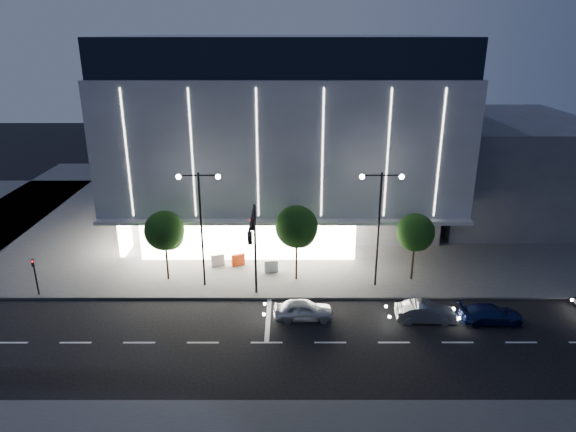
# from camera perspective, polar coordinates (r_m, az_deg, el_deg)

# --- Properties ---
(ground) EXTENTS (160.00, 160.00, 0.00)m
(ground) POSITION_cam_1_polar(r_m,az_deg,el_deg) (34.55, -5.69, -12.44)
(ground) COLOR black
(ground) RESTS_ON ground
(sidewalk_museum) EXTENTS (70.00, 40.00, 0.15)m
(sidewalk_museum) POSITION_cam_1_polar(r_m,az_deg,el_deg) (56.15, 1.67, 0.81)
(sidewalk_museum) COLOR #474747
(sidewalk_museum) RESTS_ON ground
(museum) EXTENTS (30.00, 25.80, 18.00)m
(museum) POSITION_cam_1_polar(r_m,az_deg,el_deg) (52.16, -0.43, 9.79)
(museum) COLOR #4C4C51
(museum) RESTS_ON ground
(annex_building) EXTENTS (16.00, 20.00, 10.00)m
(annex_building) POSITION_cam_1_polar(r_m,az_deg,el_deg) (59.23, 22.57, 5.26)
(annex_building) COLOR #4C4C51
(annex_building) RESTS_ON ground
(traffic_mast) EXTENTS (0.33, 5.89, 7.07)m
(traffic_mast) POSITION_cam_1_polar(r_m,az_deg,el_deg) (35.12, -3.84, -2.58)
(traffic_mast) COLOR black
(traffic_mast) RESTS_ON ground
(street_lamp_west) EXTENTS (3.16, 0.36, 9.00)m
(street_lamp_west) POSITION_cam_1_polar(r_m,az_deg,el_deg) (37.73, -9.69, 0.30)
(street_lamp_west) COLOR black
(street_lamp_west) RESTS_ON ground
(street_lamp_east) EXTENTS (3.16, 0.36, 9.00)m
(street_lamp_east) POSITION_cam_1_polar(r_m,az_deg,el_deg) (37.79, 10.13, 0.31)
(street_lamp_east) COLOR black
(street_lamp_east) RESTS_ON ground
(ped_signal_far) EXTENTS (0.22, 0.24, 3.00)m
(ped_signal_far) POSITION_cam_1_polar(r_m,az_deg,el_deg) (41.64, -26.29, -5.71)
(ped_signal_far) COLOR black
(ped_signal_far) RESTS_ON ground
(tree_left) EXTENTS (3.02, 3.02, 5.72)m
(tree_left) POSITION_cam_1_polar(r_m,az_deg,el_deg) (39.92, -13.52, -1.81)
(tree_left) COLOR black
(tree_left) RESTS_ON ground
(tree_mid) EXTENTS (3.25, 3.25, 6.15)m
(tree_mid) POSITION_cam_1_polar(r_m,az_deg,el_deg) (38.72, 1.00, -1.45)
(tree_mid) COLOR black
(tree_mid) RESTS_ON ground
(tree_right) EXTENTS (2.91, 2.91, 5.51)m
(tree_right) POSITION_cam_1_polar(r_m,az_deg,el_deg) (40.07, 13.98, -2.00)
(tree_right) COLOR black
(tree_right) RESTS_ON ground
(car_lead) EXTENTS (4.09, 1.75, 1.38)m
(car_lead) POSITION_cam_1_polar(r_m,az_deg,el_deg) (35.20, 1.72, -10.37)
(car_lead) COLOR silver
(car_lead) RESTS_ON ground
(car_second) EXTENTS (4.09, 1.54, 1.33)m
(car_second) POSITION_cam_1_polar(r_m,az_deg,el_deg) (36.15, 15.06, -10.28)
(car_second) COLOR #919498
(car_second) RESTS_ON ground
(car_third) EXTENTS (4.22, 1.72, 1.22)m
(car_third) POSITION_cam_1_polar(r_m,az_deg,el_deg) (37.41, 21.66, -10.09)
(car_third) COLOR #152050
(car_third) RESTS_ON ground
(barrier_b) EXTENTS (1.12, 0.60, 1.00)m
(barrier_b) POSITION_cam_1_polar(r_m,az_deg,el_deg) (42.70, -7.81, -4.90)
(barrier_b) COLOR white
(barrier_b) RESTS_ON sidewalk_museum
(barrier_c) EXTENTS (1.11, 0.68, 1.00)m
(barrier_c) POSITION_cam_1_polar(r_m,az_deg,el_deg) (42.58, -5.55, -4.88)
(barrier_c) COLOR #F93E0D
(barrier_c) RESTS_ON sidewalk_museum
(barrier_d) EXTENTS (1.12, 0.38, 1.00)m
(barrier_d) POSITION_cam_1_polar(r_m,az_deg,el_deg) (41.33, -1.89, -5.59)
(barrier_d) COLOR white
(barrier_d) RESTS_ON sidewalk_museum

